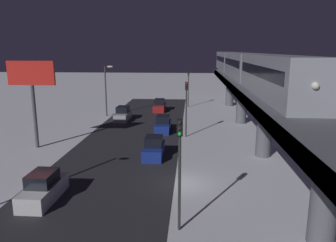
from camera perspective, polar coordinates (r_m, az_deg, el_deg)
ground_plane at (r=25.06m, az=2.53°, el=-10.98°), size 240.00×240.00×0.00m
avenue_asphalt at (r=25.93m, az=-11.27°, el=-10.39°), size 11.00×85.73×0.01m
elevated_railway at (r=24.43m, az=20.26°, el=0.62°), size 5.00×85.73×6.13m
subway_train at (r=46.76m, az=12.84°, el=9.63°), size 2.94×55.47×3.40m
sedan_blue at (r=40.37m, az=-0.87°, el=-0.69°), size 1.91×4.67×1.97m
sedan_red at (r=53.95m, az=-1.49°, el=2.66°), size 1.80×4.54×1.97m
sedan_white at (r=23.81m, az=-21.12°, el=-11.06°), size 1.80×4.51×1.97m
sedan_blue_2 at (r=30.82m, az=-2.50°, el=-4.86°), size 1.80×4.20×1.97m
sedan_silver at (r=47.30m, az=-7.95°, el=1.16°), size 1.80×4.69×1.97m
traffic_light_near at (r=17.53m, az=2.07°, el=-6.75°), size 0.32×0.44×6.40m
traffic_light_mid at (r=37.13m, az=3.25°, el=3.50°), size 0.32×0.44×6.40m
traffic_light_far at (r=57.10m, az=3.61°, el=6.63°), size 0.32×0.44×6.40m
commercial_billboard at (r=35.24m, az=-22.88°, el=6.38°), size 4.80×0.36×8.90m
street_lamp_far at (r=49.92m, az=-10.70°, el=6.32°), size 1.35×0.44×7.65m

